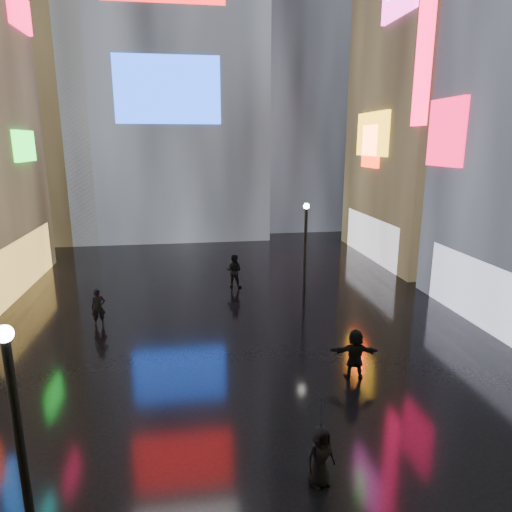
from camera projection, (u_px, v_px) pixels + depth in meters
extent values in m
plane|color=black|center=(231.00, 317.00, 21.77)|extent=(140.00, 140.00, 0.00)
cube|color=#FFC659|center=(23.00, 264.00, 25.53)|extent=(0.20, 10.00, 3.00)
cube|color=#1BF62C|center=(24.00, 146.00, 25.76)|extent=(0.25, 3.00, 1.71)
cube|color=#FF0C3D|center=(19.00, 11.00, 25.77)|extent=(0.25, 3.32, 1.94)
cube|color=white|center=(487.00, 296.00, 20.15)|extent=(0.20, 9.00, 3.00)
cube|color=#FF0C3D|center=(446.00, 133.00, 22.36)|extent=(0.25, 2.99, 3.26)
cube|color=#FF0C3D|center=(426.00, 26.00, 23.80)|extent=(0.25, 1.40, 10.00)
cube|color=black|center=(453.00, 51.00, 30.31)|extent=(10.00, 12.00, 28.00)
cube|color=white|center=(371.00, 237.00, 32.62)|extent=(0.20, 9.00, 3.00)
cube|color=#FFB119|center=(372.00, 134.00, 31.16)|extent=(0.25, 4.92, 2.91)
cube|color=#FF300C|center=(371.00, 146.00, 31.47)|extent=(0.25, 2.63, 2.87)
cube|color=#194CFF|center=(168.00, 90.00, 34.63)|extent=(8.00, 0.20, 5.00)
cube|color=black|center=(295.00, 47.00, 43.90)|extent=(12.00, 12.00, 34.00)
cube|color=black|center=(34.00, 81.00, 37.66)|extent=(10.00, 10.00, 26.00)
cylinder|color=black|center=(23.00, 466.00, 8.15)|extent=(0.16, 0.16, 5.00)
sphere|color=white|center=(4.00, 334.00, 7.53)|extent=(0.30, 0.30, 0.30)
cylinder|color=black|center=(305.00, 256.00, 23.17)|extent=(0.16, 0.16, 5.00)
sphere|color=white|center=(306.00, 206.00, 22.55)|extent=(0.30, 0.30, 0.30)
imported|color=black|center=(320.00, 456.00, 10.98)|extent=(0.88, 0.71, 1.56)
imported|color=black|center=(355.00, 354.00, 15.96)|extent=(1.76, 0.83, 1.82)
imported|color=black|center=(98.00, 308.00, 20.62)|extent=(0.71, 0.56, 1.72)
imported|color=black|center=(234.00, 271.00, 26.12)|extent=(1.14, 1.02, 1.92)
imported|color=black|center=(322.00, 412.00, 10.69)|extent=(1.30, 1.30, 0.84)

